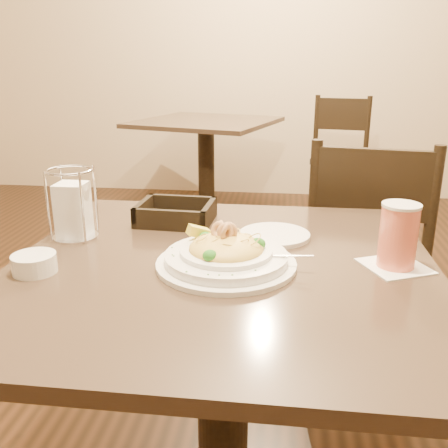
# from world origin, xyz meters

# --- Properties ---
(main_table) EXTENTS (0.90, 0.90, 0.76)m
(main_table) POSITION_xyz_m (0.00, 0.00, 0.52)
(main_table) COLOR black
(main_table) RESTS_ON ground
(background_table) EXTENTS (1.12, 1.12, 0.76)m
(background_table) POSITION_xyz_m (-0.45, 2.60, 0.52)
(background_table) COLOR black
(background_table) RESTS_ON ground
(dining_chair_near) EXTENTS (0.49, 0.49, 0.93)m
(dining_chair_near) POSITION_xyz_m (0.42, 0.72, 0.50)
(dining_chair_near) COLOR black
(dining_chair_near) RESTS_ON ground
(dining_chair_far) EXTENTS (0.49, 0.49, 0.93)m
(dining_chair_far) POSITION_xyz_m (0.54, 2.85, 0.50)
(dining_chair_far) COLOR black
(dining_chair_far) RESTS_ON ground
(pasta_bowl) EXTENTS (0.33, 0.29, 0.09)m
(pasta_bowl) POSITION_xyz_m (0.01, -0.02, 0.78)
(pasta_bowl) COLOR white
(pasta_bowl) RESTS_ON main_table
(drink_glass) EXTENTS (0.16, 0.16, 0.14)m
(drink_glass) POSITION_xyz_m (0.36, 0.02, 0.83)
(drink_glass) COLOR white
(drink_glass) RESTS_ON main_table
(bread_basket) EXTENTS (0.20, 0.17, 0.05)m
(bread_basket) POSITION_xyz_m (-0.16, 0.26, 0.78)
(bread_basket) COLOR black
(bread_basket) RESTS_ON main_table
(napkin_caddy) EXTENTS (0.11, 0.11, 0.17)m
(napkin_caddy) POSITION_xyz_m (-0.37, 0.11, 0.83)
(napkin_caddy) COLOR silver
(napkin_caddy) RESTS_ON main_table
(side_plate) EXTENTS (0.18, 0.18, 0.01)m
(side_plate) POSITION_xyz_m (0.10, 0.17, 0.76)
(side_plate) COLOR white
(side_plate) RESTS_ON main_table
(butter_ramekin) EXTENTS (0.11, 0.11, 0.04)m
(butter_ramekin) POSITION_xyz_m (-0.37, -0.10, 0.78)
(butter_ramekin) COLOR white
(butter_ramekin) RESTS_ON main_table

